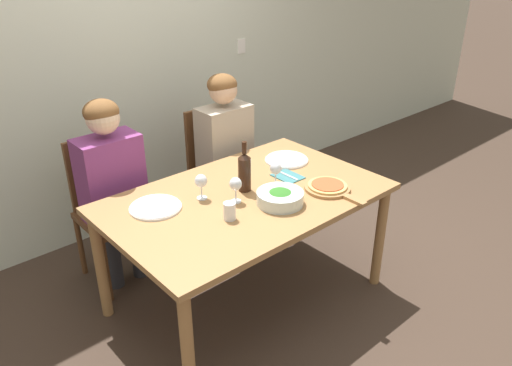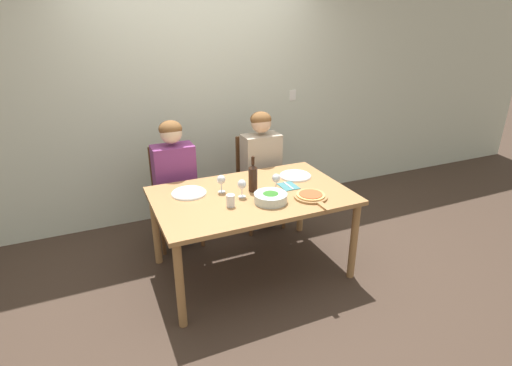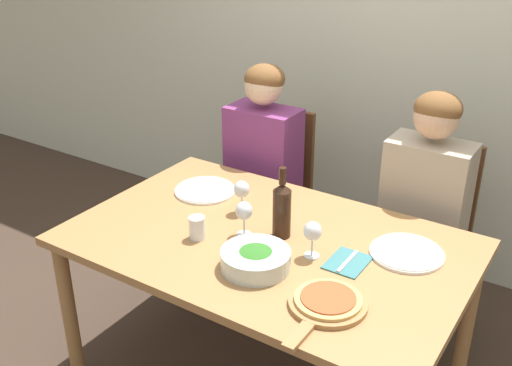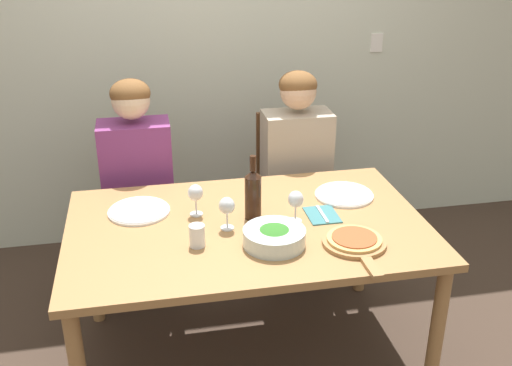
{
  "view_description": "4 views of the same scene",
  "coord_description": "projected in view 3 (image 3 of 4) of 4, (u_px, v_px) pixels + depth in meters",
  "views": [
    {
      "loc": [
        -1.65,
        -1.95,
        2.08
      ],
      "look_at": [
        0.09,
        0.02,
        0.78
      ],
      "focal_mm": 35.0,
      "sensor_mm": 36.0,
      "label": 1
    },
    {
      "loc": [
        -1.18,
        -2.77,
        2.1
      ],
      "look_at": [
        0.09,
        0.11,
        0.78
      ],
      "focal_mm": 28.0,
      "sensor_mm": 36.0,
      "label": 2
    },
    {
      "loc": [
        1.11,
        -1.79,
        1.98
      ],
      "look_at": [
        -0.13,
        0.11,
        0.92
      ],
      "focal_mm": 42.0,
      "sensor_mm": 36.0,
      "label": 3
    },
    {
      "loc": [
        -0.42,
        -2.33,
        2.01
      ],
      "look_at": [
        0.07,
        0.15,
        0.87
      ],
      "focal_mm": 42.0,
      "sensor_mm": 36.0,
      "label": 4
    }
  ],
  "objects": [
    {
      "name": "water_tumbler",
      "position": [
        197.0,
        228.0,
        2.42
      ],
      "size": [
        0.07,
        0.07,
        0.1
      ],
      "color": "silver",
      "rests_on": "dining_table"
    },
    {
      "name": "back_wall",
      "position": [
        403.0,
        31.0,
        3.21
      ],
      "size": [
        10.0,
        0.06,
        2.7
      ],
      "color": "beige",
      "rests_on": "ground"
    },
    {
      "name": "person_woman",
      "position": [
        262.0,
        155.0,
        3.2
      ],
      "size": [
        0.47,
        0.51,
        1.24
      ],
      "color": "#28282D",
      "rests_on": "ground"
    },
    {
      "name": "dining_table",
      "position": [
        267.0,
        255.0,
        2.47
      ],
      "size": [
        1.6,
        1.01,
        0.74
      ],
      "color": "#9E7042",
      "rests_on": "ground"
    },
    {
      "name": "wine_glass_right",
      "position": [
        313.0,
        233.0,
        2.27
      ],
      "size": [
        0.07,
        0.07,
        0.15
      ],
      "color": "silver",
      "rests_on": "dining_table"
    },
    {
      "name": "chair_right",
      "position": [
        427.0,
        230.0,
        2.95
      ],
      "size": [
        0.42,
        0.42,
        0.95
      ],
      "color": "brown",
      "rests_on": "ground"
    },
    {
      "name": "chair_left",
      "position": [
        272.0,
        187.0,
        3.39
      ],
      "size": [
        0.42,
        0.42,
        0.95
      ],
      "color": "brown",
      "rests_on": "ground"
    },
    {
      "name": "wine_glass_left",
      "position": [
        242.0,
        191.0,
        2.6
      ],
      "size": [
        0.07,
        0.07,
        0.15
      ],
      "color": "silver",
      "rests_on": "dining_table"
    },
    {
      "name": "dinner_plate_left",
      "position": [
        205.0,
        190.0,
        2.82
      ],
      "size": [
        0.29,
        0.29,
        0.02
      ],
      "color": "white",
      "rests_on": "dining_table"
    },
    {
      "name": "wine_bottle",
      "position": [
        282.0,
        209.0,
        2.4
      ],
      "size": [
        0.08,
        0.08,
        0.3
      ],
      "color": "black",
      "rests_on": "dining_table"
    },
    {
      "name": "pizza_on_board",
      "position": [
        327.0,
        303.0,
        2.02
      ],
      "size": [
        0.27,
        0.41,
        0.04
      ],
      "color": "#9E7042",
      "rests_on": "dining_table"
    },
    {
      "name": "person_man",
      "position": [
        425.0,
        196.0,
        2.76
      ],
      "size": [
        0.47,
        0.51,
        1.24
      ],
      "color": "#28282D",
      "rests_on": "ground"
    },
    {
      "name": "dinner_plate_right",
      "position": [
        407.0,
        253.0,
        2.32
      ],
      "size": [
        0.29,
        0.29,
        0.02
      ],
      "color": "white",
      "rests_on": "dining_table"
    },
    {
      "name": "fork_on_napkin",
      "position": [
        348.0,
        262.0,
        2.27
      ],
      "size": [
        0.14,
        0.18,
        0.01
      ],
      "color": "#387075",
      "rests_on": "dining_table"
    },
    {
      "name": "wine_glass_centre",
      "position": [
        244.0,
        212.0,
        2.42
      ],
      "size": [
        0.07,
        0.07,
        0.15
      ],
      "color": "silver",
      "rests_on": "dining_table"
    },
    {
      "name": "broccoli_bowl",
      "position": [
        256.0,
        259.0,
        2.23
      ],
      "size": [
        0.26,
        0.26,
        0.08
      ],
      "color": "silver",
      "rests_on": "dining_table"
    }
  ]
}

